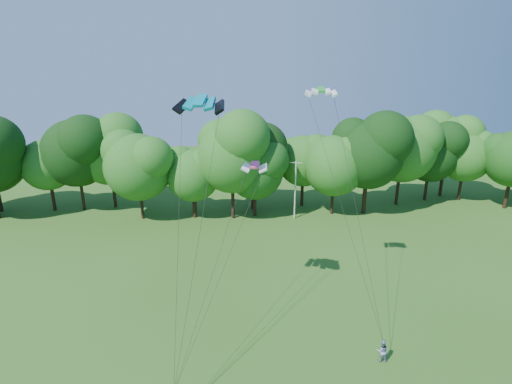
{
  "coord_description": "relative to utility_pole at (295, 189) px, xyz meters",
  "views": [
    {
      "loc": [
        -2.5,
        -14.52,
        19.2
      ],
      "look_at": [
        -0.22,
        13.0,
        10.13
      ],
      "focal_mm": 28.0,
      "sensor_mm": 36.0,
      "label": 1
    }
  ],
  "objects": [
    {
      "name": "utility_pole",
      "position": [
        0.0,
        0.0,
        0.0
      ],
      "size": [
        1.48,
        0.47,
        7.53
      ],
      "rotation": [
        0.0,
        0.0,
        -0.26
      ],
      "color": "beige",
      "rests_on": "ground"
    },
    {
      "name": "kite_green",
      "position": [
        -1.68,
        -17.82,
        13.35
      ],
      "size": [
        2.43,
        1.38,
        0.38
      ],
      "rotation": [
        0.0,
        0.0,
        -0.15
      ],
      "color": "green",
      "rests_on": "ground"
    },
    {
      "name": "kite_teal",
      "position": [
        -10.23,
        -20.98,
        12.92
      ],
      "size": [
        3.38,
        2.12,
        0.75
      ],
      "rotation": [
        0.0,
        0.0,
        -0.25
      ],
      "color": "#047B8E",
      "rests_on": "ground"
    },
    {
      "name": "tree_back_east",
      "position": [
        23.38,
        7.26,
        4.36
      ],
      "size": [
        9.08,
        9.08,
        13.21
      ],
      "color": "#341F14",
      "rests_on": "ground"
    },
    {
      "name": "kite_pink",
      "position": [
        -6.62,
        -19.22,
        8.19
      ],
      "size": [
        2.0,
        1.3,
        0.4
      ],
      "rotation": [
        0.0,
        0.0,
        -0.24
      ],
      "color": "#FF4689",
      "rests_on": "ground"
    },
    {
      "name": "tree_back_center",
      "position": [
        -5.09,
        3.78,
        4.4
      ],
      "size": [
        9.13,
        9.13,
        13.28
      ],
      "color": "black",
      "rests_on": "ground"
    },
    {
      "name": "kite_flyer_right",
      "position": [
        1.39,
        -25.85,
        -3.08
      ],
      "size": [
        0.87,
        0.72,
        1.63
      ],
      "primitive_type": "imported",
      "rotation": [
        0.0,
        0.0,
        3.0
      ],
      "color": "#8A98C0",
      "rests_on": "ground"
    }
  ]
}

